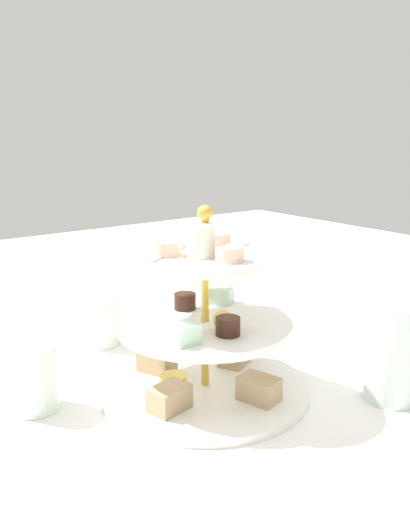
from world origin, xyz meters
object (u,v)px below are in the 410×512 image
Objects in this scene: teacup_with_saucer at (170,314)px; butter_knife_right at (291,326)px; water_glass_tall_right at (393,352)px; tiered_serving_stand at (205,339)px; water_glass_short_left at (100,320)px; water_glass_mid_back at (34,377)px.

teacup_with_saucer is 0.21m from butter_knife_right.
teacup_with_saucer is (0.08, -0.39, -0.04)m from water_glass_tall_right.
tiered_serving_stand reaches higher than butter_knife_right.
tiered_serving_stand is at bearing -41.85° from water_glass_tall_right.
butter_knife_right is at bearing -109.24° from water_glass_tall_right.
water_glass_short_left is at bearing 52.88° from butter_knife_right.
water_glass_mid_back is (0.29, 0.14, 0.02)m from teacup_with_saucer.
tiered_serving_stand is at bearing 97.64° from butter_knife_right.
tiered_serving_stand is 3.47× the size of water_glass_short_left.
water_glass_mid_back is (0.20, -0.09, -0.03)m from tiered_serving_stand.
water_glass_short_left is at bearing -82.25° from tiered_serving_stand.
tiered_serving_stand is at bearing 155.09° from water_glass_mid_back.
butter_knife_right is at bearing -178.34° from water_glass_mid_back.
water_glass_tall_right is 1.42× the size of teacup_with_saucer.
water_glass_mid_back is at bearing 42.06° from water_glass_short_left.
butter_knife_right is at bearing 143.39° from teacup_with_saucer.
tiered_serving_stand reaches higher than teacup_with_saucer.
teacup_with_saucer reaches higher than butter_knife_right.
water_glass_mid_back reaches higher than water_glass_short_left.
teacup_with_saucer is at bearing 40.01° from butter_knife_right.
water_glass_short_left is 0.33m from butter_knife_right.
teacup_with_saucer is at bearing -78.56° from water_glass_tall_right.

